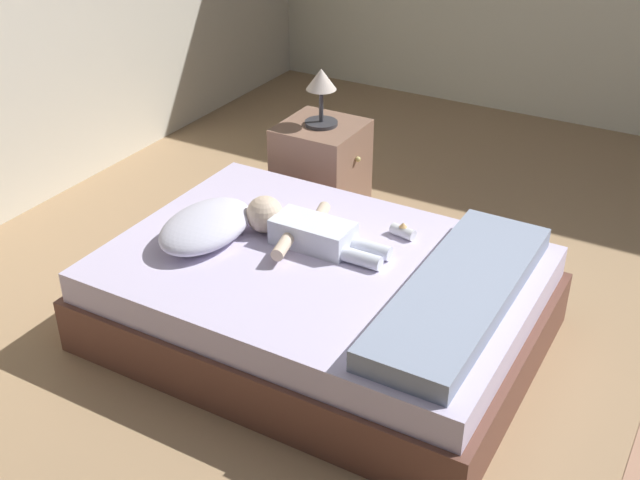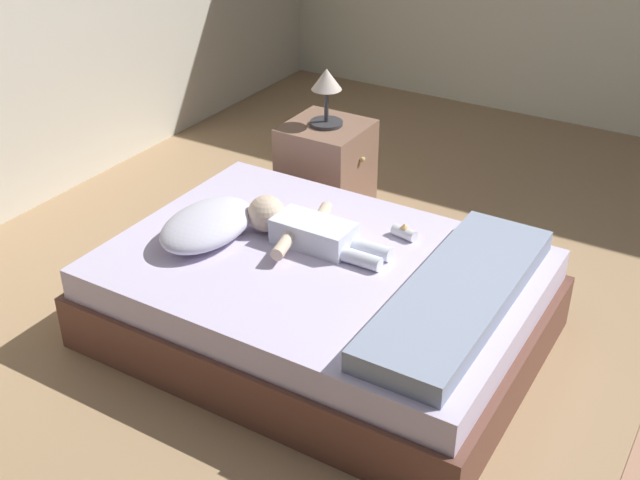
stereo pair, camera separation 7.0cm
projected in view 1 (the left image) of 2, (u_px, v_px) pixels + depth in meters
The scene contains 9 objects.
ground_plane at pixel (520, 378), 3.34m from camera, with size 8.00×8.00×0.00m, color tan.
bed at pixel (320, 299), 3.51m from camera, with size 1.32×1.86×0.40m.
pillow at pixel (206, 226), 3.52m from camera, with size 0.51×0.33×0.14m.
baby at pixel (301, 229), 3.51m from camera, with size 0.49×0.69×0.17m.
toothbrush at pixel (305, 211), 3.77m from camera, with size 0.03×0.16×0.02m.
nightstand at pixel (321, 170), 4.46m from camera, with size 0.43×0.46×0.54m.
lamp at pixel (321, 88), 4.22m from camera, with size 0.18×0.18×0.31m.
blanket at pixel (460, 293), 3.11m from camera, with size 1.18×0.37×0.09m.
baby_bottle at pixel (403, 231), 3.56m from camera, with size 0.07×0.12×0.07m.
Camera 1 is at (-2.66, -0.55, 2.20)m, focal length 44.79 mm.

